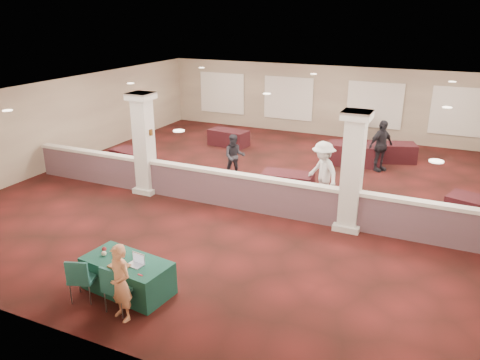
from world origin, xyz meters
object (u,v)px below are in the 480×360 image
at_px(woman, 120,283).
at_px(far_table_back_right, 392,152).
at_px(far_table_back_center, 354,154).
at_px(attendee_a, 234,156).
at_px(far_table_front_left, 133,159).
at_px(conf_chair_main, 116,286).
at_px(conf_chair_side, 81,276).
at_px(attendee_b, 323,172).
at_px(far_table_front_center, 287,183).
at_px(far_table_back_left, 229,138).
at_px(near_table, 128,276).
at_px(far_table_front_right, 480,212).
at_px(attendee_d, 357,127).
at_px(attendee_c, 381,146).

height_order(woman, far_table_back_right, woman).
bearing_deg(far_table_back_center, attendee_a, -137.06).
xyz_separation_m(woman, far_table_front_left, (-5.33, 7.50, -0.43)).
distance_m(conf_chair_main, conf_chair_side, 0.89).
height_order(conf_chair_main, far_table_back_center, conf_chair_main).
bearing_deg(woman, far_table_back_center, 96.20).
height_order(conf_chair_side, far_table_front_left, conf_chair_side).
bearing_deg(attendee_b, conf_chair_side, -75.03).
relative_size(far_table_front_center, far_table_back_left, 0.96).
bearing_deg(near_table, conf_chair_side, -124.58).
height_order(far_table_back_left, far_table_back_right, far_table_back_right).
xyz_separation_m(far_table_front_right, far_table_back_left, (-9.71, 4.21, -0.01)).
xyz_separation_m(near_table, far_table_front_right, (6.76, 6.70, -0.01)).
xyz_separation_m(conf_chair_side, attendee_a, (-0.36, 7.97, 0.21)).
distance_m(far_table_front_right, far_table_back_left, 10.58).
relative_size(near_table, attendee_d, 1.19).
xyz_separation_m(far_table_front_center, far_table_back_right, (2.59, 4.79, 0.03)).
bearing_deg(woman, conf_chair_side, -169.54).
distance_m(far_table_back_center, attendee_d, 2.93).
height_order(far_table_back_center, attendee_b, attendee_b).
xyz_separation_m(far_table_front_left, attendee_a, (3.88, 0.58, 0.44)).
bearing_deg(far_table_back_left, conf_chair_main, -74.43).
height_order(near_table, conf_chair_main, conf_chair_main).
bearing_deg(far_table_front_center, far_table_back_left, 134.64).
distance_m(conf_chair_side, attendee_a, 7.98).
xyz_separation_m(conf_chair_main, far_table_front_right, (6.48, 7.40, -0.25)).
xyz_separation_m(far_table_back_center, attendee_c, (0.98, -0.37, 0.54)).
height_order(far_table_front_center, far_table_back_center, far_table_back_center).
bearing_deg(woman, far_table_front_center, 101.12).
xyz_separation_m(far_table_front_left, far_table_back_center, (7.38, 3.84, 0.06)).
bearing_deg(far_table_back_right, attendee_c, -101.00).
relative_size(far_table_front_left, far_table_back_left, 0.99).
bearing_deg(far_table_front_center, far_table_front_right, -0.21).
bearing_deg(conf_chair_side, far_table_back_right, 51.61).
bearing_deg(woman, attendee_d, 100.22).
height_order(conf_chair_main, attendee_a, attendee_a).
bearing_deg(attendee_d, woman, 94.99).
height_order(far_table_front_left, attendee_d, attendee_d).
distance_m(far_table_back_left, attendee_b, 7.01).
bearing_deg(far_table_back_left, woman, -73.66).
relative_size(woman, far_table_back_center, 0.79).
bearing_deg(far_table_front_left, woman, -54.59).
relative_size(attendee_a, attendee_c, 0.83).
xyz_separation_m(attendee_b, attendee_c, (1.12, 3.77, -0.02)).
xyz_separation_m(conf_chair_main, far_table_back_right, (3.49, 12.21, -0.24)).
distance_m(conf_chair_side, far_table_front_left, 8.52).
height_order(near_table, far_table_front_right, near_table).
distance_m(near_table, conf_chair_main, 0.79).
bearing_deg(conf_chair_side, attendee_b, 48.46).
xyz_separation_m(far_table_back_left, attendee_c, (6.46, -0.73, 0.60)).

